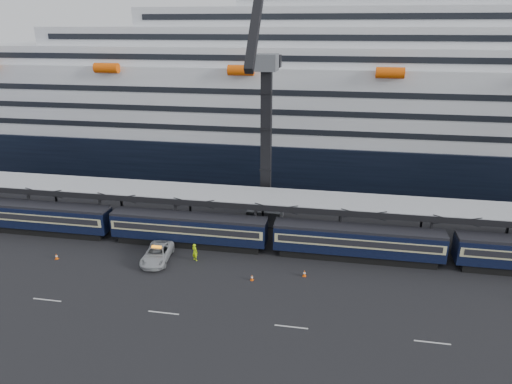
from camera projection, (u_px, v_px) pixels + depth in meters
The scene contains 11 objects.
ground at pixel (447, 317), 41.99m from camera, with size 260.00×260.00×0.00m, color black.
train at pixel (388, 243), 51.24m from camera, with size 133.05×3.00×4.05m.
canopy at pixel (428, 208), 53.11m from camera, with size 130.00×6.25×5.53m.
cruise_ship at pixel (396, 103), 80.40m from camera, with size 214.09×28.84×34.00m.
crane_dark_near at pixel (266, 136), 58.37m from camera, with size 4.50×17.75×35.08m.
pickup_truck at pixel (157, 254), 51.80m from camera, with size 2.75×5.97×1.66m, color #9FA2A6.
worker at pixel (195, 252), 51.80m from camera, with size 0.75×0.49×2.07m, color #B6EB0C.
traffic_cone_a at pixel (56, 256), 52.28m from camera, with size 0.35×0.35×0.70m.
traffic_cone_b at pixel (160, 264), 50.55m from camera, with size 0.37×0.37×0.75m.
traffic_cone_c at pixel (252, 277), 47.94m from camera, with size 0.33×0.33×0.67m.
traffic_cone_d at pixel (304, 273), 48.69m from camera, with size 0.37×0.37×0.74m.
Camera 1 is at (-11.09, -37.99, 25.31)m, focal length 32.00 mm.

